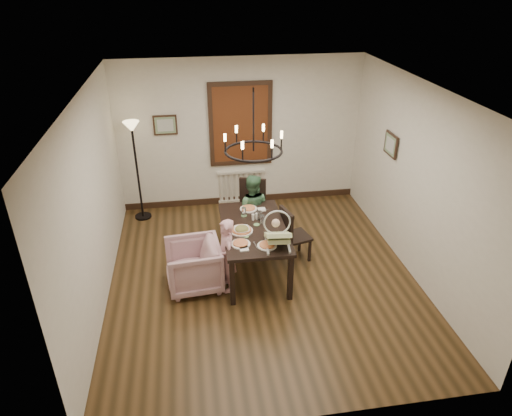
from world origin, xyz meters
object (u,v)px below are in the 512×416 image
object	(u,v)px
chair_right	(296,233)
seated_man	(252,215)
drinking_glass	(262,220)
floor_lamp	(138,173)
dining_table	(254,232)
baby_bouncer	(278,234)
chair_far	(251,211)
elderly_woman	(226,261)
armchair	(194,266)

from	to	relation	value
chair_right	seated_man	bearing A→B (deg)	29.43
drinking_glass	floor_lamp	xyz separation A→B (m)	(-1.94, 1.90, 0.07)
dining_table	baby_bouncer	bearing A→B (deg)	-64.61
chair_far	chair_right	bearing A→B (deg)	-33.15
dining_table	drinking_glass	size ratio (longest dim) A/B	12.38
chair_right	floor_lamp	world-z (taller)	floor_lamp
chair_right	seated_man	xyz separation A→B (m)	(-0.61, 0.62, 0.05)
elderly_woman	floor_lamp	world-z (taller)	floor_lamp
baby_bouncer	drinking_glass	xyz separation A→B (m)	(-0.11, 0.61, -0.11)
chair_far	baby_bouncer	bearing A→B (deg)	-66.58
armchair	dining_table	bearing A→B (deg)	100.88
chair_far	seated_man	world-z (taller)	chair_far
seated_man	drinking_glass	distance (m)	0.83
baby_bouncer	drinking_glass	bearing A→B (deg)	105.41
elderly_woman	drinking_glass	size ratio (longest dim) A/B	6.99
armchair	baby_bouncer	size ratio (longest dim) A/B	1.45
chair_far	elderly_woman	world-z (taller)	chair_far
dining_table	baby_bouncer	world-z (taller)	baby_bouncer
baby_bouncer	floor_lamp	bearing A→B (deg)	134.55
chair_far	baby_bouncer	size ratio (longest dim) A/B	1.91
seated_man	floor_lamp	size ratio (longest dim) A/B	0.56
armchair	chair_right	bearing A→B (deg)	101.51
dining_table	floor_lamp	size ratio (longest dim) A/B	0.92
drinking_glass	elderly_woman	bearing A→B (deg)	-142.01
dining_table	armchair	distance (m)	1.00
seated_man	drinking_glass	size ratio (longest dim) A/B	7.58
elderly_woman	chair_right	bearing A→B (deg)	109.01
armchair	baby_bouncer	distance (m)	1.33
baby_bouncer	seated_man	bearing A→B (deg)	101.76
baby_bouncer	drinking_glass	distance (m)	0.62
seated_man	chair_far	bearing A→B (deg)	-74.19
chair_far	drinking_glass	distance (m)	0.95
floor_lamp	dining_table	bearing A→B (deg)	-47.72
seated_man	baby_bouncer	distance (m)	1.45
dining_table	chair_right	distance (m)	0.77
dining_table	chair_right	xyz separation A→B (m)	(0.70, 0.22, -0.23)
dining_table	floor_lamp	bearing A→B (deg)	132.83
armchair	elderly_woman	size ratio (longest dim) A/B	0.84
chair_far	drinking_glass	world-z (taller)	chair_far
elderly_woman	baby_bouncer	xyz separation A→B (m)	(0.70, -0.14, 0.48)
dining_table	drinking_glass	world-z (taller)	drinking_glass
chair_far	dining_table	bearing A→B (deg)	-78.00
dining_table	chair_far	xyz separation A→B (m)	(0.09, 0.96, -0.17)
drinking_glass	chair_far	bearing A→B (deg)	92.93
chair_right	floor_lamp	bearing A→B (deg)	39.78
armchair	drinking_glass	xyz separation A→B (m)	(1.05, 0.33, 0.48)
chair_far	seated_man	bearing A→B (deg)	-72.61
elderly_woman	chair_far	bearing A→B (deg)	149.29
dining_table	elderly_woman	xyz separation A→B (m)	(-0.45, -0.39, -0.22)
baby_bouncer	drinking_glass	size ratio (longest dim) A/B	4.04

